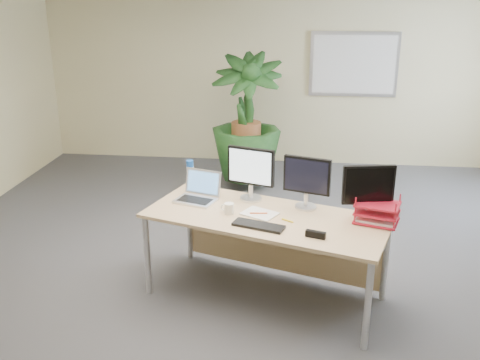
# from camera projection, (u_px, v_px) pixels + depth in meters

# --- Properties ---
(floor) EXTENTS (8.00, 8.00, 0.00)m
(floor) POSITION_uv_depth(u_px,v_px,m) (246.00, 293.00, 4.86)
(floor) COLOR #4D4E53
(floor) RESTS_ON ground
(back_wall) EXTENTS (7.00, 0.04, 2.70)m
(back_wall) POSITION_uv_depth(u_px,v_px,m) (273.00, 76.00, 8.14)
(back_wall) COLOR beige
(back_wall) RESTS_ON floor
(whiteboard) EXTENTS (1.30, 0.04, 0.95)m
(whiteboard) POSITION_uv_depth(u_px,v_px,m) (354.00, 64.00, 7.92)
(whiteboard) COLOR #BCBCC1
(whiteboard) RESTS_ON back_wall
(desk) EXTENTS (2.22, 1.45, 0.79)m
(desk) POSITION_uv_depth(u_px,v_px,m) (270.00, 228.00, 4.71)
(desk) COLOR tan
(desk) RESTS_ON floor
(floor_plant) EXTENTS (0.84, 0.84, 1.50)m
(floor_plant) POSITION_uv_depth(u_px,v_px,m) (246.00, 135.00, 7.21)
(floor_plant) COLOR #143816
(floor_plant) RESTS_ON floor
(monitor_left) EXTENTS (0.43, 0.20, 0.49)m
(monitor_left) POSITION_uv_depth(u_px,v_px,m) (251.00, 170.00, 4.81)
(monitor_left) COLOR silver
(monitor_left) RESTS_ON desk
(monitor_right) EXTENTS (0.41, 0.19, 0.46)m
(monitor_right) POSITION_uv_depth(u_px,v_px,m) (307.00, 179.00, 4.63)
(monitor_right) COLOR silver
(monitor_right) RESTS_ON desk
(monitor_dark) EXTENTS (0.43, 0.19, 0.48)m
(monitor_dark) POSITION_uv_depth(u_px,v_px,m) (368.00, 189.00, 4.38)
(monitor_dark) COLOR silver
(monitor_dark) RESTS_ON desk
(laptop) EXTENTS (0.43, 0.40, 0.25)m
(laptop) POSITION_uv_depth(u_px,v_px,m) (199.00, 193.00, 4.89)
(laptop) COLOR silver
(laptop) RESTS_ON desk
(keyboard) EXTENTS (0.45, 0.26, 0.02)m
(keyboard) POSITION_uv_depth(u_px,v_px,m) (258.00, 226.00, 4.33)
(keyboard) COLOR black
(keyboard) RESTS_ON desk
(coffee_mug) EXTENTS (0.12, 0.08, 0.09)m
(coffee_mug) POSITION_uv_depth(u_px,v_px,m) (229.00, 208.00, 4.58)
(coffee_mug) COLOR white
(coffee_mug) RESTS_ON desk
(spiral_notebook) EXTENTS (0.35, 0.32, 0.01)m
(spiral_notebook) POSITION_uv_depth(u_px,v_px,m) (260.00, 214.00, 4.58)
(spiral_notebook) COLOR white
(spiral_notebook) RESTS_ON desk
(orange_pen) EXTENTS (0.15, 0.03, 0.01)m
(orange_pen) POSITION_uv_depth(u_px,v_px,m) (259.00, 213.00, 4.56)
(orange_pen) COLOR #FE5F1C
(orange_pen) RESTS_ON spiral_notebook
(yellow_highlighter) EXTENTS (0.10, 0.07, 0.01)m
(yellow_highlighter) POSITION_uv_depth(u_px,v_px,m) (287.00, 220.00, 4.44)
(yellow_highlighter) COLOR yellow
(yellow_highlighter) RESTS_ON desk
(water_bottle) EXTENTS (0.07, 0.07, 0.29)m
(water_bottle) POSITION_uv_depth(u_px,v_px,m) (190.00, 175.00, 5.12)
(water_bottle) COLOR silver
(water_bottle) RESTS_ON desk
(letter_tray) EXTENTS (0.41, 0.36, 0.16)m
(letter_tray) POSITION_uv_depth(u_px,v_px,m) (377.00, 214.00, 4.40)
(letter_tray) COLOR #B6162B
(letter_tray) RESTS_ON desk
(stapler) EXTENTS (0.16, 0.09, 0.05)m
(stapler) POSITION_uv_depth(u_px,v_px,m) (316.00, 234.00, 4.14)
(stapler) COLOR black
(stapler) RESTS_ON desk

